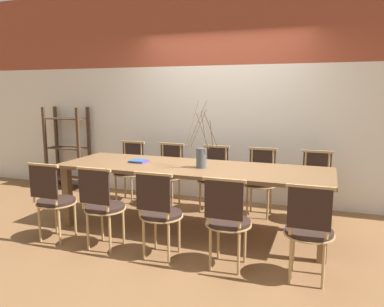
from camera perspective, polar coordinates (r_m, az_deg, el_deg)
The scene contains 16 objects.
ground_plane at distance 4.57m, azimuth -0.00°, elevation -11.45°, with size 16.00×16.00×0.00m, color brown.
wall_rear at distance 5.59m, azimuth 4.89°, elevation 9.07°, with size 12.00×0.06×3.20m.
dining_table at distance 4.38m, azimuth -0.00°, elevation -2.99°, with size 3.16×0.99×0.77m.
chair_near_leftend at distance 4.37m, azimuth -20.39°, elevation -6.36°, with size 0.43×0.43×0.89m.
chair_near_left at distance 4.00m, azimuth -13.50°, elevation -7.45°, with size 0.43×0.43×0.89m.
chair_near_center at distance 3.69m, azimuth -5.00°, elevation -8.64°, with size 0.43×0.43×0.89m.
chair_near_right at distance 3.47m, azimuth 5.38°, elevation -9.82°, with size 0.43×0.43×0.89m.
chair_near_rightend at distance 3.38m, azimuth 17.39°, elevation -10.78°, with size 0.43×0.43×0.89m.
chair_far_leftend at distance 5.70m, azimuth -9.53°, elevation -2.28°, with size 0.43×0.43×0.89m.
chair_far_left at distance 5.42m, azimuth -3.62°, elevation -2.78°, with size 0.43×0.43×0.89m.
chair_far_center at distance 5.19m, azimuth 3.27°, elevation -3.32°, with size 0.43×0.43×0.89m.
chair_far_right at distance 5.05m, azimuth 10.37°, elevation -3.83°, with size 0.43×0.43×0.89m.
chair_far_rightend at distance 4.99m, azimuth 18.34°, elevation -4.32°, with size 0.43×0.43×0.89m.
vase_centerpiece at distance 4.25m, azimuth 1.43°, elevation -0.40°, with size 0.34×0.34×0.76m.
book_stack at distance 4.65m, azimuth -8.09°, elevation -1.16°, with size 0.22×0.19×0.03m.
shelving_rack at distance 6.67m, azimuth -18.45°, elevation 0.77°, with size 0.72×0.33×1.38m.
Camera 1 is at (1.46, -4.02, 1.62)m, focal length 35.00 mm.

